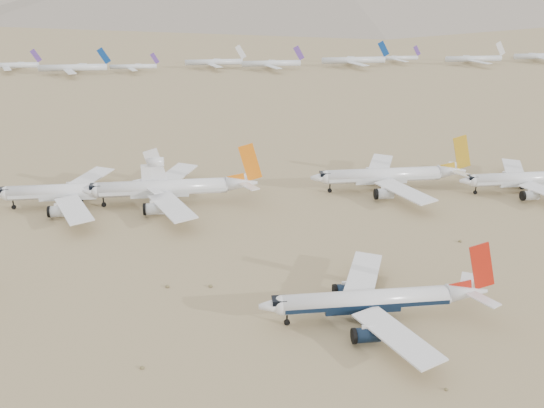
{
  "coord_description": "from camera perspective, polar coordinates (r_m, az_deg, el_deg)",
  "views": [
    {
      "loc": [
        -30.88,
        -111.61,
        71.92
      ],
      "look_at": [
        -11.83,
        47.43,
        7.0
      ],
      "focal_mm": 40.0,
      "sensor_mm": 36.0,
      "label": 1
    }
  ],
  "objects": [
    {
      "name": "ground",
      "position": [
        136.32,
        7.44,
        -9.99
      ],
      "size": [
        7000.0,
        7000.0,
        0.0
      ],
      "primitive_type": "plane",
      "color": "#88724F",
      "rests_on": "ground"
    },
    {
      "name": "main_airliner",
      "position": [
        132.06,
        9.79,
        -8.9
      ],
      "size": [
        48.36,
        47.24,
        17.07
      ],
      "color": "silver",
      "rests_on": "ground"
    },
    {
      "name": "row2_navy_widebody",
      "position": [
        217.32,
        23.1,
        2.2
      ],
      "size": [
        46.61,
        45.58,
        16.58
      ],
      "color": "silver",
      "rests_on": "ground"
    },
    {
      "name": "row2_gold_tail",
      "position": [
        205.32,
        11.04,
        2.66
      ],
      "size": [
        51.46,
        50.33,
        18.32
      ],
      "color": "silver",
      "rests_on": "ground"
    },
    {
      "name": "row2_orange_tail",
      "position": [
        192.32,
        -9.49,
        1.5
      ],
      "size": [
        53.52,
        52.36,
        19.09
      ],
      "color": "silver",
      "rests_on": "ground"
    },
    {
      "name": "row2_white_trijet",
      "position": [
        197.07,
        -17.52,
        1.22
      ],
      "size": [
        51.14,
        49.98,
        18.12
      ],
      "color": "silver",
      "rests_on": "ground"
    },
    {
      "name": "distant_storage_row",
      "position": [
        445.15,
        4.11,
        13.3
      ],
      "size": [
        618.03,
        62.48,
        15.68
      ],
      "color": "silver",
      "rests_on": "ground"
    },
    {
      "name": "desert_scrub",
      "position": [
        118.51,
        14.24,
        -15.93
      ],
      "size": [
        265.89,
        121.67,
        0.63
      ],
      "color": "brown",
      "rests_on": "ground"
    }
  ]
}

